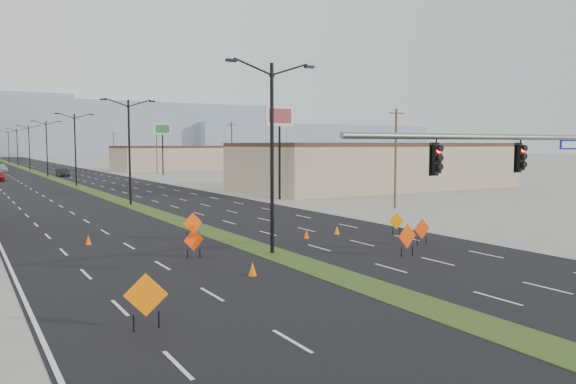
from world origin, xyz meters
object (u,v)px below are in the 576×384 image
streetlight_4 (29,146)px  streetlight_6 (9,146)px  construction_sign_3 (407,237)px  streetlight_1 (129,148)px  cone_0 (253,269)px  signal_mast (547,167)px  streetlight_3 (47,147)px  construction_sign_1 (194,241)px  construction_sign_5 (396,222)px  car_far (1,168)px  pole_sign_east_far (162,133)px  streetlight_5 (17,146)px  streetlight_2 (75,147)px  construction_sign_2 (193,224)px  construction_sign_4 (422,230)px  cone_1 (306,234)px  car_mid (63,172)px  streetlight_0 (272,152)px  cone_3 (88,240)px  construction_sign_0 (146,297)px  cone_2 (337,230)px  pole_sign_east_near (280,123)px

streetlight_4 → streetlight_6: (0.00, 56.00, 0.00)m
construction_sign_3 → streetlight_1: bearing=91.7°
streetlight_4 → cone_0: size_ratio=15.82×
signal_mast → streetlight_1: size_ratio=1.63×
streetlight_3 → construction_sign_1: 83.22m
streetlight_6 → construction_sign_5: (9.99, -166.50, -4.59)m
streetlight_3 → car_far: 23.71m
streetlight_1 → pole_sign_east_far: bearing=68.6°
streetlight_5 → streetlight_2: bearing=-90.0°
construction_sign_2 → construction_sign_4: size_ratio=1.06×
streetlight_1 → cone_1: (4.15, -24.87, -5.15)m
car_mid → construction_sign_1: (-6.34, -81.61, 0.15)m
car_mid → cone_0: car_mid is taller
streetlight_0 → construction_sign_3: size_ratio=5.76×
construction_sign_3 → construction_sign_4: bearing=25.9°
streetlight_4 → construction_sign_4: 114.70m
car_mid → construction_sign_5: (7.67, -81.11, 0.10)m
streetlight_0 → cone_3: (-7.89, 7.68, -5.12)m
construction_sign_0 → pole_sign_east_far: pole_sign_east_far is taller
streetlight_1 → construction_sign_5: (9.99, -26.50, -4.59)m
cone_2 → pole_sign_east_near: pole_sign_east_near is taller
streetlight_0 → car_far: streetlight_0 is taller
streetlight_3 → car_far: bearing=105.5°
car_mid → construction_sign_3: size_ratio=2.53×
streetlight_5 → pole_sign_east_far: (19.34, -62.67, 2.58)m
construction_sign_3 → cone_2: (1.11, 7.75, -0.75)m
construction_sign_2 → cone_0: construction_sign_2 is taller
construction_sign_4 → streetlight_4: bearing=94.5°
streetlight_2 → cone_3: bearing=-99.3°
streetlight_2 → streetlight_5: size_ratio=1.00×
streetlight_3 → construction_sign_5: 83.23m
construction_sign_5 → construction_sign_0: bearing=-132.2°
construction_sign_2 → construction_sign_5: construction_sign_2 is taller
construction_sign_5 → cone_0: size_ratio=2.24×
streetlight_0 → construction_sign_2: streetlight_0 is taller
cone_1 → streetlight_6: bearing=91.4°
construction_sign_2 → cone_0: (-1.16, -10.23, -0.66)m
streetlight_1 → streetlight_4: 84.00m
pole_sign_east_near → pole_sign_east_far: bearing=87.1°
construction_sign_1 → construction_sign_3: bearing=-37.2°
streetlight_6 → construction_sign_1: size_ratio=6.68×
car_mid → pole_sign_east_far: pole_sign_east_far is taller
streetlight_5 → construction_sign_4: size_ratio=6.39×
streetlight_4 → streetlight_1: bearing=-90.0°
streetlight_5 → construction_sign_1: streetlight_5 is taller
streetlight_0 → cone_3: streetlight_0 is taller
car_mid → pole_sign_east_near: 58.96m
car_far → construction_sign_2: construction_sign_2 is taller
signal_mast → cone_1: 14.57m
streetlight_5 → pole_sign_east_near: (15.06, -114.49, 2.63)m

